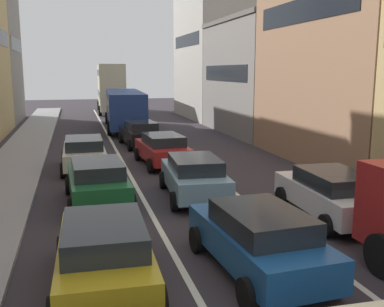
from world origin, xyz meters
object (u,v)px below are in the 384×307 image
(sedan_left_lane_third, at_px, (97,181))
(sedan_left_lane_fourth, at_px, (84,153))
(bus_far_queue_secondary, at_px, (111,86))
(sedan_right_lane_behind_truck, at_px, (331,193))
(sedan_centre_lane_second, at_px, (258,238))
(wagon_left_lane_second, at_px, (104,252))
(sedan_centre_lane_fifth, at_px, (140,133))
(bus_mid_queue_primary, at_px, (124,106))
(hatchback_centre_lane_third, at_px, (194,176))
(coupe_centre_lane_fourth, at_px, (163,149))

(sedan_left_lane_third, relative_size, sedan_left_lane_fourth, 1.01)
(sedan_left_lane_third, xyz_separation_m, bus_far_queue_secondary, (3.21, 33.78, 2.03))
(sedan_left_lane_fourth, xyz_separation_m, sedan_right_lane_behind_truck, (7.07, -8.90, 0.00))
(sedan_centre_lane_second, xyz_separation_m, sedan_left_lane_fourth, (-3.46, 11.82, 0.00))
(wagon_left_lane_second, bearing_deg, bus_far_queue_secondary, -3.23)
(sedan_right_lane_behind_truck, xyz_separation_m, bus_far_queue_secondary, (-3.56, 37.15, 2.03))
(sedan_centre_lane_fifth, bearing_deg, wagon_left_lane_second, 165.80)
(sedan_centre_lane_fifth, height_order, bus_mid_queue_primary, bus_mid_queue_primary)
(sedan_left_lane_third, xyz_separation_m, sedan_left_lane_fourth, (-0.30, 5.54, 0.00))
(hatchback_centre_lane_third, distance_m, coupe_centre_lane_fourth, 5.76)
(wagon_left_lane_second, distance_m, coupe_centre_lane_fourth, 12.34)
(sedan_left_lane_third, bearing_deg, bus_mid_queue_primary, -11.14)
(sedan_centre_lane_second, bearing_deg, coupe_centre_lane_fourth, -4.48)
(sedan_right_lane_behind_truck, bearing_deg, bus_mid_queue_primary, 11.16)
(hatchback_centre_lane_third, relative_size, bus_far_queue_secondary, 0.42)
(sedan_centre_lane_second, height_order, bus_mid_queue_primary, bus_mid_queue_primary)
(hatchback_centre_lane_third, relative_size, sedan_right_lane_behind_truck, 1.01)
(sedan_left_lane_fourth, bearing_deg, wagon_left_lane_second, -179.27)
(wagon_left_lane_second, relative_size, bus_far_queue_secondary, 0.41)
(sedan_left_lane_fourth, bearing_deg, sedan_centre_lane_second, -163.49)
(sedan_centre_lane_second, bearing_deg, bus_far_queue_secondary, -3.76)
(sedan_right_lane_behind_truck, height_order, bus_mid_queue_primary, bus_mid_queue_primary)
(sedan_centre_lane_second, relative_size, wagon_left_lane_second, 1.01)
(sedan_left_lane_third, bearing_deg, sedan_right_lane_behind_truck, -118.65)
(sedan_left_lane_third, relative_size, bus_mid_queue_primary, 0.41)
(bus_mid_queue_primary, xyz_separation_m, bus_far_queue_secondary, (0.15, 14.35, 1.07))
(sedan_left_lane_fourth, relative_size, bus_far_queue_secondary, 0.41)
(wagon_left_lane_second, bearing_deg, coupe_centre_lane_fourth, -14.90)
(bus_far_queue_secondary, bearing_deg, sedan_centre_lane_fifth, -178.30)
(coupe_centre_lane_fourth, distance_m, sedan_centre_lane_fifth, 5.71)
(sedan_left_lane_third, height_order, bus_mid_queue_primary, bus_mid_queue_primary)
(bus_mid_queue_primary, bearing_deg, sedan_right_lane_behind_truck, -167.89)
(hatchback_centre_lane_third, bearing_deg, bus_far_queue_secondary, 4.02)
(coupe_centre_lane_fourth, height_order, bus_far_queue_secondary, bus_far_queue_secondary)
(hatchback_centre_lane_third, bearing_deg, wagon_left_lane_second, 153.71)
(sedan_centre_lane_second, relative_size, sedan_left_lane_third, 1.01)
(hatchback_centre_lane_third, height_order, sedan_left_lane_third, same)
(sedan_left_lane_fourth, height_order, sedan_centre_lane_fifth, same)
(hatchback_centre_lane_third, height_order, bus_mid_queue_primary, bus_mid_queue_primary)
(bus_far_queue_secondary, bearing_deg, wagon_left_lane_second, 177.13)
(sedan_centre_lane_second, height_order, sedan_right_lane_behind_truck, same)
(bus_far_queue_secondary, bearing_deg, bus_mid_queue_primary, -178.62)
(wagon_left_lane_second, height_order, hatchback_centre_lane_third, same)
(sedan_left_lane_fourth, bearing_deg, bus_far_queue_secondary, -6.90)
(sedan_centre_lane_fifth, relative_size, bus_mid_queue_primary, 0.42)
(hatchback_centre_lane_third, xyz_separation_m, coupe_centre_lane_fourth, (-0.01, 5.76, 0.00))
(bus_mid_queue_primary, distance_m, bus_far_queue_secondary, 14.39)
(wagon_left_lane_second, relative_size, sedan_centre_lane_fifth, 0.99)
(sedan_left_lane_third, distance_m, bus_mid_queue_primary, 19.70)
(coupe_centre_lane_fourth, relative_size, sedan_centre_lane_fifth, 1.00)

